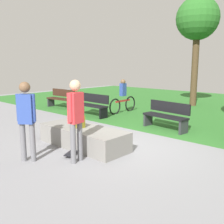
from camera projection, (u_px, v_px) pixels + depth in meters
The scene contains 11 objects.
ground_plane at pixel (131, 144), 7.11m from camera, with size 28.00×28.00×0.00m, color gray.
concrete_ledge at pixel (83, 137), 6.85m from camera, with size 2.57×0.96×0.51m, color gray.
backpack_on_ledge at pixel (79, 121), 6.80m from camera, with size 0.28×0.20×0.32m, color olive.
skater_performing_trick at pixel (26, 115), 5.66m from camera, with size 0.38×0.35×1.78m.
skater_watching at pixel (76, 114), 5.61m from camera, with size 0.24×0.43×1.82m.
skateboard_by_ledge at pixel (75, 151), 6.33m from camera, with size 0.54×0.80×0.08m.
park_bench_near_lamppost at pixel (61, 98), 12.90m from camera, with size 1.63×0.58×0.91m.
park_bench_by_oak at pixel (92, 104), 10.86m from camera, with size 1.61×0.52×0.91m.
park_bench_near_path at pixel (166, 115), 8.62m from camera, with size 1.65×0.67×0.91m.
tree_leaning_ash at pixel (197, 20), 12.86m from camera, with size 2.12×2.12×5.44m.
cyclist_on_bicycle at pixel (123, 99), 11.59m from camera, with size 0.22×1.82×1.52m.
Camera 1 is at (4.23, -5.39, 2.15)m, focal length 41.61 mm.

